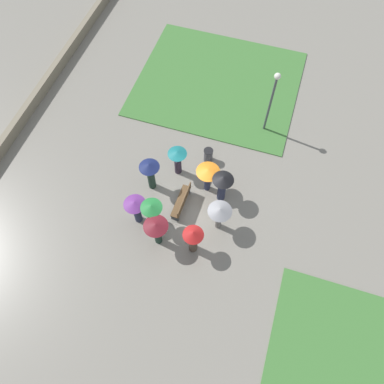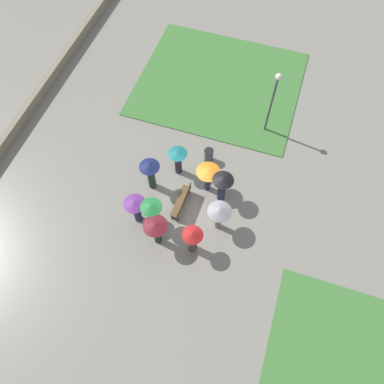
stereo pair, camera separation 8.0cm
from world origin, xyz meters
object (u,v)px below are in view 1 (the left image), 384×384
Objects in this scene: lamp_post at (272,95)px; crowd_person_teal at (178,159)px; crowd_person_navy at (150,172)px; crowd_person_grey at (220,213)px; crowd_person_maroon at (156,229)px; crowd_person_black at (223,184)px; crowd_person_orange at (208,174)px; crowd_person_purple at (136,208)px; crowd_person_green at (152,211)px; trash_bin at (208,155)px; park_bench at (182,201)px; crowd_person_red at (193,238)px.

crowd_person_teal is at bearing -41.62° from lamp_post.
crowd_person_grey is at bearing 20.01° from crowd_person_navy.
crowd_person_navy reaches higher than crowd_person_teal.
crowd_person_black reaches higher than crowd_person_maroon.
crowd_person_black is at bearing 43.15° from crowd_person_navy.
crowd_person_orange is at bearing -59.93° from crowd_person_teal.
crowd_person_grey is at bearing -55.85° from crowd_person_purple.
lamp_post is 8.18m from crowd_person_green.
lamp_post is 5.61m from crowd_person_teal.
crowd_person_black is (-2.34, 3.42, 0.09)m from crowd_person_purple.
crowd_person_green is (-0.02, 0.80, 0.11)m from crowd_person_purple.
crowd_person_grey is 2.88m from crowd_person_maroon.
crowd_person_grey is at bearing -7.40° from lamp_post.
crowd_person_maroon is 0.95× the size of crowd_person_black.
trash_bin is 1.86m from crowd_person_teal.
crowd_person_black is (4.86, -1.10, -1.28)m from lamp_post.
park_bench is 1.05× the size of crowd_person_orange.
crowd_person_maroon is at bearing -11.35° from park_bench.
crowd_person_red is at bearing -80.37° from crowd_person_purple.
crowd_person_orange is 0.99× the size of crowd_person_teal.
crowd_person_red is (0.63, 2.13, -0.10)m from crowd_person_green.
crowd_person_red is 0.97× the size of crowd_person_black.
park_bench is 1.03× the size of crowd_person_teal.
crowd_person_purple is 2.98m from crowd_person_red.
crowd_person_maroon is (2.67, 1.31, -0.02)m from crowd_person_navy.
crowd_person_navy is 1.13× the size of crowd_person_teal.
crowd_person_green is at bearing -66.90° from crowd_person_purple.
crowd_person_maroon is (0.74, 1.28, 0.10)m from crowd_person_purple.
crowd_person_orange is at bearing 64.57° from crowd_person_black.
crowd_person_purple is at bearing -51.35° from park_bench.
crowd_person_orange is (-0.72, 2.64, -0.03)m from crowd_person_navy.
park_bench is 1.01× the size of crowd_person_purple.
crowd_person_grey is (1.81, 1.08, 0.06)m from crowd_person_orange.
park_bench is at bearing 57.12° from crowd_person_orange.
crowd_person_grey is (0.49, 1.94, 0.92)m from park_bench.
park_bench is 2.33m from crowd_person_purple.
park_bench is 0.96× the size of crowd_person_green.
crowd_person_maroon is 0.90m from crowd_person_green.
crowd_person_maroon is at bearing 165.96° from crowd_person_green.
lamp_post is 4.32m from trash_bin.
lamp_post reaches higher than crowd_person_purple.
trash_bin is 0.41× the size of crowd_person_navy.
trash_bin is 5.21m from crowd_person_maroon.
crowd_person_grey reaches higher than crowd_person_orange.
crowd_person_orange is 3.20m from crowd_person_green.
crowd_person_green is 3.50m from crowd_person_black.
crowd_person_maroon reaches higher than trash_bin.
crowd_person_black is at bearing -12.80° from lamp_post.
crowd_person_orange is 3.28m from crowd_person_red.
crowd_person_green is at bearing -135.82° from crowd_person_teal.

